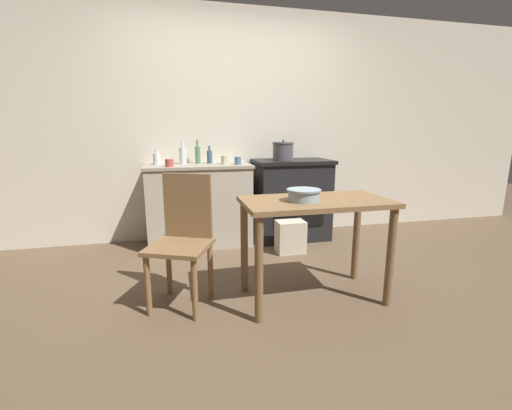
{
  "coord_description": "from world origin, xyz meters",
  "views": [
    {
      "loc": [
        -0.71,
        -2.38,
        1.23
      ],
      "look_at": [
        0.0,
        0.56,
        0.57
      ],
      "focal_mm": 24.0,
      "sensor_mm": 36.0,
      "label": 1
    }
  ],
  "objects_px": {
    "cup_center_right": "(225,160)",
    "cup_mid_right": "(169,163)",
    "work_table": "(315,218)",
    "chair": "(183,236)",
    "mixing_bowl_large": "(304,194)",
    "cup_center": "(238,161)",
    "flour_sack": "(290,237)",
    "stock_pot": "(283,151)",
    "bottle_left": "(210,157)",
    "bottle_center_left": "(157,158)",
    "bottle_mid_left": "(198,154)",
    "bottle_far_left": "(183,155)",
    "stove": "(291,199)"
  },
  "relations": [
    {
      "from": "cup_center",
      "to": "bottle_left",
      "type": "bearing_deg",
      "value": 143.73
    },
    {
      "from": "chair",
      "to": "bottle_far_left",
      "type": "relative_size",
      "value": 3.9
    },
    {
      "from": "mixing_bowl_large",
      "to": "cup_center",
      "type": "bearing_deg",
      "value": 98.26
    },
    {
      "from": "chair",
      "to": "stove",
      "type": "bearing_deg",
      "value": 69.58
    },
    {
      "from": "flour_sack",
      "to": "bottle_center_left",
      "type": "bearing_deg",
      "value": 155.13
    },
    {
      "from": "work_table",
      "to": "cup_center_right",
      "type": "bearing_deg",
      "value": 107.12
    },
    {
      "from": "work_table",
      "to": "cup_center_right",
      "type": "distance_m",
      "value": 1.52
    },
    {
      "from": "cup_center_right",
      "to": "cup_center",
      "type": "bearing_deg",
      "value": -25.43
    },
    {
      "from": "mixing_bowl_large",
      "to": "cup_center",
      "type": "xyz_separation_m",
      "value": [
        -0.2,
        1.39,
        0.12
      ]
    },
    {
      "from": "chair",
      "to": "stock_pot",
      "type": "relative_size",
      "value": 3.94
    },
    {
      "from": "bottle_center_left",
      "to": "bottle_mid_left",
      "type": "bearing_deg",
      "value": 3.0
    },
    {
      "from": "bottle_far_left",
      "to": "bottle_center_left",
      "type": "height_order",
      "value": "bottle_far_left"
    },
    {
      "from": "stock_pot",
      "to": "cup_center_right",
      "type": "relative_size",
      "value": 2.54
    },
    {
      "from": "mixing_bowl_large",
      "to": "cup_mid_right",
      "type": "xyz_separation_m",
      "value": [
        -0.9,
        1.32,
        0.12
      ]
    },
    {
      "from": "bottle_left",
      "to": "cup_center",
      "type": "height_order",
      "value": "bottle_left"
    },
    {
      "from": "work_table",
      "to": "stock_pot",
      "type": "xyz_separation_m",
      "value": [
        0.21,
        1.43,
        0.39
      ]
    },
    {
      "from": "bottle_far_left",
      "to": "bottle_center_left",
      "type": "bearing_deg",
      "value": -178.46
    },
    {
      "from": "flour_sack",
      "to": "cup_center",
      "type": "relative_size",
      "value": 4.01
    },
    {
      "from": "chair",
      "to": "flour_sack",
      "type": "xyz_separation_m",
      "value": [
        1.09,
        0.8,
        -0.33
      ]
    },
    {
      "from": "bottle_far_left",
      "to": "work_table",
      "type": "bearing_deg",
      "value": -61.19
    },
    {
      "from": "stove",
      "to": "stock_pot",
      "type": "relative_size",
      "value": 3.84
    },
    {
      "from": "flour_sack",
      "to": "mixing_bowl_large",
      "type": "height_order",
      "value": "mixing_bowl_large"
    },
    {
      "from": "work_table",
      "to": "mixing_bowl_large",
      "type": "xyz_separation_m",
      "value": [
        -0.11,
        -0.03,
        0.18
      ]
    },
    {
      "from": "bottle_mid_left",
      "to": "cup_center",
      "type": "relative_size",
      "value": 3.04
    },
    {
      "from": "stock_pot",
      "to": "cup_center",
      "type": "bearing_deg",
      "value": -171.77
    },
    {
      "from": "bottle_left",
      "to": "chair",
      "type": "bearing_deg",
      "value": -103.94
    },
    {
      "from": "stock_pot",
      "to": "bottle_far_left",
      "type": "height_order",
      "value": "stock_pot"
    },
    {
      "from": "cup_center_right",
      "to": "cup_mid_right",
      "type": "xyz_separation_m",
      "value": [
        -0.57,
        -0.13,
        -0.01
      ]
    },
    {
      "from": "cup_center_right",
      "to": "bottle_left",
      "type": "bearing_deg",
      "value": 136.18
    },
    {
      "from": "stock_pot",
      "to": "bottle_mid_left",
      "type": "height_order",
      "value": "stock_pot"
    },
    {
      "from": "cup_center",
      "to": "cup_center_right",
      "type": "distance_m",
      "value": 0.14
    },
    {
      "from": "work_table",
      "to": "mixing_bowl_large",
      "type": "distance_m",
      "value": 0.21
    },
    {
      "from": "bottle_center_left",
      "to": "chair",
      "type": "bearing_deg",
      "value": -81.45
    },
    {
      "from": "chair",
      "to": "flour_sack",
      "type": "bearing_deg",
      "value": 60.49
    },
    {
      "from": "cup_mid_right",
      "to": "cup_center_right",
      "type": "bearing_deg",
      "value": 12.89
    },
    {
      "from": "stove",
      "to": "mixing_bowl_large",
      "type": "distance_m",
      "value": 1.59
    },
    {
      "from": "stove",
      "to": "bottle_far_left",
      "type": "relative_size",
      "value": 3.8
    },
    {
      "from": "work_table",
      "to": "stock_pot",
      "type": "relative_size",
      "value": 4.42
    },
    {
      "from": "stove",
      "to": "bottle_far_left",
      "type": "xyz_separation_m",
      "value": [
        -1.2,
        0.13,
        0.51
      ]
    },
    {
      "from": "chair",
      "to": "flour_sack",
      "type": "relative_size",
      "value": 2.82
    },
    {
      "from": "work_table",
      "to": "cup_mid_right",
      "type": "distance_m",
      "value": 1.66
    },
    {
      "from": "flour_sack",
      "to": "cup_center_right",
      "type": "bearing_deg",
      "value": 142.99
    },
    {
      "from": "stock_pot",
      "to": "bottle_mid_left",
      "type": "relative_size",
      "value": 0.95
    },
    {
      "from": "flour_sack",
      "to": "bottle_mid_left",
      "type": "distance_m",
      "value": 1.34
    },
    {
      "from": "mixing_bowl_large",
      "to": "bottle_left",
      "type": "distance_m",
      "value": 1.67
    },
    {
      "from": "bottle_center_left",
      "to": "cup_center",
      "type": "xyz_separation_m",
      "value": [
        0.83,
        -0.21,
        -0.02
      ]
    },
    {
      "from": "chair",
      "to": "cup_center",
      "type": "xyz_separation_m",
      "value": [
        0.62,
        1.19,
        0.42
      ]
    },
    {
      "from": "bottle_mid_left",
      "to": "bottle_center_left",
      "type": "bearing_deg",
      "value": -177.0
    },
    {
      "from": "stove",
      "to": "flour_sack",
      "type": "distance_m",
      "value": 0.59
    },
    {
      "from": "chair",
      "to": "cup_center_right",
      "type": "relative_size",
      "value": 10.0
    }
  ]
}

